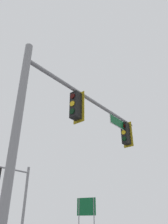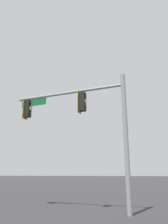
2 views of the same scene
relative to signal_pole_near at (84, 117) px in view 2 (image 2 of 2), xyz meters
The scene contains 1 object.
signal_pole_near is the anchor object (origin of this frame).
Camera 2 is at (-5.72, 5.51, 1.85)m, focal length 35.00 mm.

